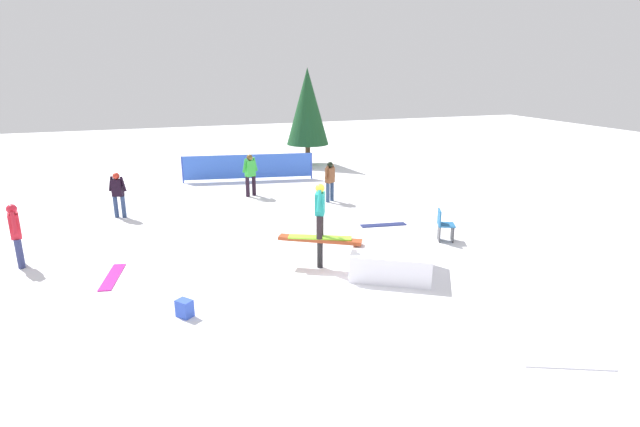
{
  "coord_description": "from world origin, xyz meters",
  "views": [
    {
      "loc": [
        3.62,
        10.43,
        4.63
      ],
      "look_at": [
        0.0,
        0.0,
        1.34
      ],
      "focal_mm": 28.0,
      "sensor_mm": 36.0,
      "label": 1
    }
  ],
  "objects": [
    {
      "name": "ground_plane",
      "position": [
        0.0,
        0.0,
        0.0
      ],
      "size": [
        60.0,
        60.0,
        0.0
      ],
      "primitive_type": "plane",
      "color": "white"
    },
    {
      "name": "rail_feature",
      "position": [
        0.0,
        0.0,
        0.62
      ],
      "size": [
        1.84,
        1.26,
        0.74
      ],
      "rotation": [
        0.0,
        0.0,
        -0.54
      ],
      "color": "black",
      "rests_on": "ground"
    },
    {
      "name": "snow_kicker_ramp",
      "position": [
        -1.45,
        0.88,
        0.31
      ],
      "size": [
        2.32,
        2.21,
        0.62
      ],
      "primitive_type": "cube",
      "rotation": [
        0.0,
        0.0,
        -0.54
      ],
      "color": "white",
      "rests_on": "ground"
    },
    {
      "name": "main_rider_on_rail",
      "position": [
        0.0,
        0.0,
        1.38
      ],
      "size": [
        1.46,
        0.88,
        1.31
      ],
      "rotation": [
        0.0,
        0.0,
        -0.44
      ],
      "color": "#8CE22D",
      "rests_on": "rail_feature"
    },
    {
      "name": "bystander_brown",
      "position": [
        -2.3,
        -5.56,
        0.8
      ],
      "size": [
        0.53,
        0.38,
        1.42
      ],
      "rotation": [
        0.0,
        0.0,
        3.72
      ],
      "color": "navy",
      "rests_on": "ground"
    },
    {
      "name": "bystander_black",
      "position": [
        4.64,
        -5.93,
        0.81
      ],
      "size": [
        0.56,
        0.32,
        1.44
      ],
      "rotation": [
        0.0,
        0.0,
        2.7
      ],
      "color": "navy",
      "rests_on": "ground"
    },
    {
      "name": "bystander_green",
      "position": [
        0.18,
        -7.23,
        0.87
      ],
      "size": [
        0.63,
        0.33,
        1.55
      ],
      "rotation": [
        0.0,
        0.0,
        0.37
      ],
      "color": "black",
      "rests_on": "ground"
    },
    {
      "name": "bystander_red",
      "position": [
        6.75,
        -2.42,
        0.86
      ],
      "size": [
        0.29,
        0.7,
        1.54
      ],
      "rotation": [
        0.0,
        0.0,
        4.92
      ],
      "color": "navy",
      "rests_on": "ground"
    },
    {
      "name": "loose_snowboard_navy",
      "position": [
        -2.87,
        -2.45,
        0.01
      ],
      "size": [
        1.41,
        0.47,
        0.02
      ],
      "primitive_type": "cube",
      "rotation": [
        0.0,
        0.0,
        6.14
      ],
      "color": "navy",
      "rests_on": "ground"
    },
    {
      "name": "loose_snowboard_white",
      "position": [
        -2.46,
        5.12,
        0.01
      ],
      "size": [
        1.41,
        0.83,
        0.02
      ],
      "primitive_type": "cube",
      "rotation": [
        0.0,
        0.0,
        2.73
      ],
      "color": "white",
      "rests_on": "ground"
    },
    {
      "name": "loose_snowboard_magenta",
      "position": [
        4.66,
        -0.99,
        0.01
      ],
      "size": [
        0.54,
        1.53,
        0.02
      ],
      "primitive_type": "cube",
      "rotation": [
        0.0,
        0.0,
        1.39
      ],
      "color": "#C42297",
      "rests_on": "ground"
    },
    {
      "name": "folding_chair",
      "position": [
        -3.82,
        -0.67,
        0.41
      ],
      "size": [
        0.58,
        0.58,
        0.88
      ],
      "rotation": [
        0.0,
        0.0,
        4.29
      ],
      "color": "#3F3F44",
      "rests_on": "ground"
    },
    {
      "name": "backpack_on_snow",
      "position": [
        3.24,
        1.44,
        0.17
      ],
      "size": [
        0.36,
        0.37,
        0.34
      ],
      "primitive_type": "cube",
      "rotation": [
        0.0,
        0.0,
        2.25
      ],
      "color": "blue",
      "rests_on": "ground"
    },
    {
      "name": "safety_fence",
      "position": [
        -0.23,
        -9.76,
        0.6
      ],
      "size": [
        5.29,
        0.93,
        1.1
      ],
      "rotation": [
        0.0,
        0.0,
        6.12
      ],
      "color": "blue",
      "rests_on": "ground"
    },
    {
      "name": "pine_tree_far",
      "position": [
        -3.64,
        -12.29,
        2.76
      ],
      "size": [
        2.0,
        2.0,
        4.54
      ],
      "color": "#4C331E",
      "rests_on": "ground"
    }
  ]
}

